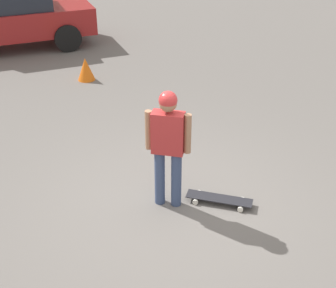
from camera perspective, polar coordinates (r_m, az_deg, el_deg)
name	(u,v)px	position (r m, az deg, el deg)	size (l,w,h in m)	color
ground_plane	(168,203)	(6.78, 0.00, -7.20)	(220.00, 220.00, 0.00)	slate
person	(168,140)	(6.21, 0.00, 0.48)	(0.62, 0.24, 1.74)	#38476B
skateboard	(219,199)	(6.78, 6.26, -6.67)	(0.95, 0.27, 0.09)	#232328
car_parked_near	(10,18)	(13.51, -18.69, 14.38)	(4.48, 3.96, 1.57)	maroon
traffic_cone	(86,69)	(10.96, -9.99, 8.98)	(0.39, 0.39, 0.52)	orange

